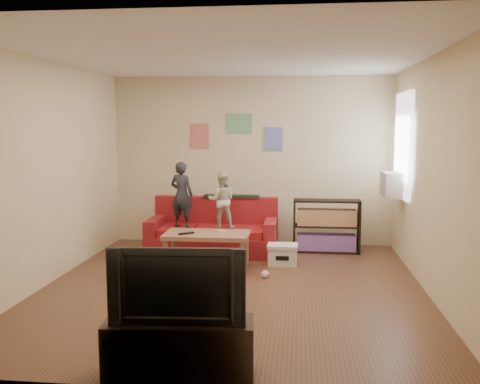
# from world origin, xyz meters

# --- Properties ---
(room_shell) EXTENTS (4.52, 5.02, 2.72)m
(room_shell) POSITION_xyz_m (0.00, 0.00, 1.35)
(room_shell) COLOR brown
(room_shell) RESTS_ON ground
(sofa) EXTENTS (1.92, 0.88, 0.84)m
(sofa) POSITION_xyz_m (-0.51, 1.77, 0.28)
(sofa) COLOR maroon
(sofa) RESTS_ON ground
(child_a) EXTENTS (0.41, 0.33, 0.99)m
(child_a) POSITION_xyz_m (-0.96, 1.61, 0.90)
(child_a) COLOR #232730
(child_a) RESTS_ON sofa
(child_b) EXTENTS (0.44, 0.37, 0.84)m
(child_b) POSITION_xyz_m (-0.36, 1.61, 0.82)
(child_b) COLOR beige
(child_b) RESTS_ON sofa
(coffee_table) EXTENTS (1.12, 0.61, 0.50)m
(coffee_table) POSITION_xyz_m (-0.44, 0.76, 0.43)
(coffee_table) COLOR #986A52
(coffee_table) RESTS_ON ground
(remote) EXTENTS (0.20, 0.17, 0.02)m
(remote) POSITION_xyz_m (-0.69, 0.64, 0.51)
(remote) COLOR black
(remote) RESTS_ON coffee_table
(game_controller) EXTENTS (0.13, 0.05, 0.03)m
(game_controller) POSITION_xyz_m (-0.24, 0.81, 0.52)
(game_controller) COLOR beige
(game_controller) RESTS_ON coffee_table
(bookshelf) EXTENTS (1.00, 0.30, 0.80)m
(bookshelf) POSITION_xyz_m (1.19, 1.97, 0.36)
(bookshelf) COLOR black
(bookshelf) RESTS_ON ground
(window) EXTENTS (0.04, 1.08, 1.48)m
(window) POSITION_xyz_m (2.22, 1.65, 1.64)
(window) COLOR white
(window) RESTS_ON room_shell
(ac_unit) EXTENTS (0.28, 0.55, 0.35)m
(ac_unit) POSITION_xyz_m (2.10, 1.65, 1.08)
(ac_unit) COLOR #B7B2A3
(ac_unit) RESTS_ON window
(artwork_left) EXTENTS (0.30, 0.01, 0.40)m
(artwork_left) POSITION_xyz_m (-0.85, 2.48, 1.75)
(artwork_left) COLOR #D87266
(artwork_left) RESTS_ON room_shell
(artwork_center) EXTENTS (0.42, 0.01, 0.32)m
(artwork_center) POSITION_xyz_m (-0.20, 2.48, 1.95)
(artwork_center) COLOR #72B27F
(artwork_center) RESTS_ON room_shell
(artwork_right) EXTENTS (0.30, 0.01, 0.38)m
(artwork_right) POSITION_xyz_m (0.35, 2.48, 1.70)
(artwork_right) COLOR #727FCC
(artwork_right) RESTS_ON room_shell
(file_box) EXTENTS (0.42, 0.32, 0.29)m
(file_box) POSITION_xyz_m (0.56, 1.13, 0.15)
(file_box) COLOR silver
(file_box) RESTS_ON ground
(tv_stand) EXTENTS (1.17, 0.48, 0.43)m
(tv_stand) POSITION_xyz_m (-0.13, -2.25, 0.21)
(tv_stand) COLOR #322218
(tv_stand) RESTS_ON ground
(television) EXTENTS (1.04, 0.21, 0.59)m
(television) POSITION_xyz_m (-0.13, -2.25, 0.73)
(television) COLOR black
(television) RESTS_ON tv_stand
(tissue) EXTENTS (0.12, 0.12, 0.10)m
(tissue) POSITION_xyz_m (0.36, 0.46, 0.05)
(tissue) COLOR silver
(tissue) RESTS_ON ground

